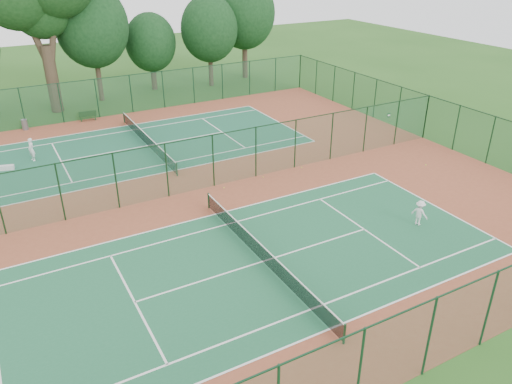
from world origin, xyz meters
TOP-DOWN VIEW (x-y plane):
  - ground at (0.00, 0.00)m, footprint 120.00×120.00m
  - red_pad at (0.00, 0.00)m, footprint 40.00×36.00m
  - court_near at (0.00, -9.00)m, footprint 23.77×10.97m
  - court_far at (0.00, 9.00)m, footprint 23.77×10.97m
  - fence_north at (0.00, 18.00)m, footprint 40.00×0.09m
  - fence_south at (0.00, -18.00)m, footprint 40.00×0.09m
  - fence_east at (20.00, 0.00)m, footprint 0.09×36.00m
  - fence_divider at (0.00, 0.00)m, footprint 40.00×0.09m
  - tennis_net_near at (0.00, -9.00)m, footprint 0.10×12.90m
  - tennis_net_far at (0.00, 9.00)m, footprint 0.10×12.90m
  - player_near at (9.36, -10.03)m, footprint 0.79×1.06m
  - player_far at (-8.10, 10.15)m, footprint 0.58×0.71m
  - trash_bin at (-7.79, 17.60)m, footprint 0.65×0.65m
  - bench at (-2.64, 17.45)m, footprint 1.53×0.62m
  - kit_bag at (-9.92, 9.21)m, footprint 0.96×0.56m
  - stray_ball_a at (4.93, -0.43)m, footprint 0.07×0.07m
  - stray_ball_b at (8.07, -0.34)m, footprint 0.08×0.08m
  - stray_ball_c at (1.93, -0.64)m, footprint 0.07×0.07m
  - evergreen_row at (0.50, 24.25)m, footprint 39.00×5.00m

SIDE VIEW (x-z plane):
  - ground at x=0.00m, z-range 0.00..0.00m
  - evergreen_row at x=0.50m, z-range -6.00..6.00m
  - red_pad at x=0.00m, z-range 0.00..0.01m
  - court_near at x=0.00m, z-range 0.01..0.02m
  - court_far at x=0.00m, z-range 0.01..0.02m
  - stray_ball_a at x=4.93m, z-range 0.01..0.08m
  - stray_ball_c at x=1.93m, z-range 0.01..0.08m
  - stray_ball_b at x=8.07m, z-range 0.01..0.09m
  - kit_bag at x=-9.92m, z-range 0.01..0.35m
  - trash_bin at x=-7.79m, z-range 0.01..0.89m
  - bench at x=-2.64m, z-range 0.02..0.94m
  - tennis_net_near at x=0.00m, z-range 0.06..1.03m
  - tennis_net_far at x=0.00m, z-range 0.06..1.03m
  - player_near at x=9.36m, z-range 0.02..1.48m
  - player_far at x=-8.10m, z-range 0.02..1.69m
  - fence_east at x=20.00m, z-range 0.01..3.51m
  - fence_north at x=0.00m, z-range 0.01..3.51m
  - fence_south at x=0.00m, z-range 0.01..3.51m
  - fence_divider at x=0.00m, z-range 0.01..3.51m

